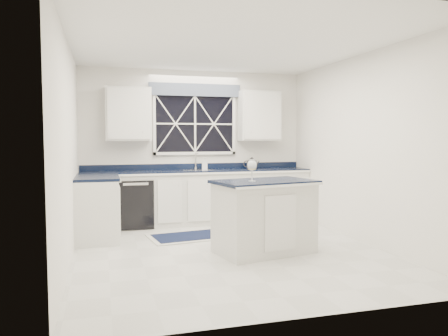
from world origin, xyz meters
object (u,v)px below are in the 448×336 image
object	(u,v)px
island	(264,216)
soap_bottle	(205,163)
dishwasher	(135,203)
faucet	(196,160)
wine_glass	(252,166)
kettle	(252,163)

from	to	relation	value
island	soap_bottle	world-z (taller)	soap_bottle
dishwasher	soap_bottle	bearing A→B (deg)	6.53
faucet	island	size ratio (longest dim) A/B	0.21
soap_bottle	island	bearing A→B (deg)	-83.40
wine_glass	dishwasher	bearing A→B (deg)	120.58
wine_glass	island	bearing A→B (deg)	22.72
wine_glass	soap_bottle	world-z (taller)	wine_glass
faucet	island	bearing A→B (deg)	-79.94
kettle	soap_bottle	distance (m)	0.87
soap_bottle	faucet	bearing A→B (deg)	161.13
dishwasher	kettle	bearing A→B (deg)	2.82
faucet	island	xyz separation A→B (m)	(0.41, -2.33, -0.62)
wine_glass	faucet	bearing A→B (deg)	95.05
faucet	wine_glass	xyz separation A→B (m)	(0.21, -2.42, 0.05)
dishwasher	kettle	size ratio (longest dim) A/B	2.75
faucet	wine_glass	world-z (taller)	faucet
soap_bottle	dishwasher	bearing A→B (deg)	-173.47
dishwasher	faucet	distance (m)	1.31
faucet	kettle	xyz separation A→B (m)	(1.02, -0.09, -0.06)
dishwasher	faucet	size ratio (longest dim) A/B	2.72
kettle	faucet	bearing A→B (deg)	-173.11
faucet	wine_glass	distance (m)	2.43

